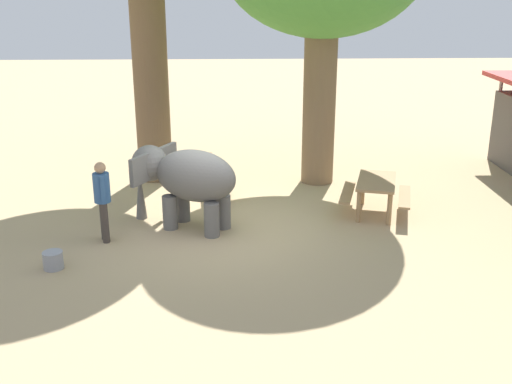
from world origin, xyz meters
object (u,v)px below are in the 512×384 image
Objects in this scene: wooden_bench at (217,176)px; picnic_table_near at (376,188)px; person_handler at (102,196)px; feed_bucket at (53,260)px; elephant at (185,178)px.

wooden_bench reaches higher than picnic_table_near.
person_handler reaches higher than picnic_table_near.
feed_bucket is at bearing -52.75° from picnic_table_near.
person_handler is at bearing -42.36° from wooden_bench.
picnic_table_near is 6.86m from feed_bucket.
feed_bucket is (1.95, -2.24, -0.91)m from elephant.
picnic_table_near is at bearing -5.55° from person_handler.
person_handler is at bearing 51.55° from elephant.
wooden_bench is at bearing -79.38° from elephant.
elephant is 2.18m from wooden_bench.
picnic_table_near is (1.40, 3.53, 0.12)m from wooden_bench.
person_handler is 0.88× the size of picnic_table_near.
wooden_bench is at bearing 33.20° from person_handler.
feed_bucket is at bearing 67.83° from elephant.
elephant is at bearing -66.24° from picnic_table_near.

